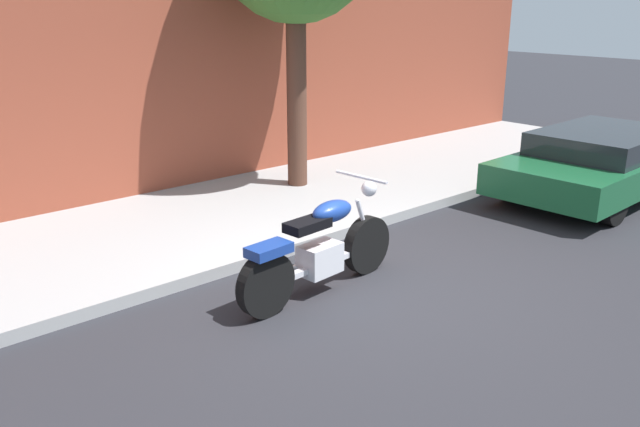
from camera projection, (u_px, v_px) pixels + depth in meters
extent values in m
plane|color=#28282D|center=(370.00, 288.00, 6.99)|extent=(60.00, 60.00, 0.00)
cube|color=#A0A0A0|center=(222.00, 218.00, 9.00)|extent=(18.10, 3.17, 0.14)
cylinder|color=black|center=(367.00, 245.00, 7.31)|extent=(0.66, 0.18, 0.65)
cylinder|color=black|center=(266.00, 285.00, 6.29)|extent=(0.66, 0.18, 0.65)
cube|color=silver|center=(320.00, 259.00, 6.79)|extent=(0.46, 0.31, 0.32)
cube|color=silver|center=(320.00, 265.00, 6.81)|extent=(1.35, 0.19, 0.06)
ellipsoid|color=navy|center=(332.00, 211.00, 6.76)|extent=(0.54, 0.30, 0.22)
cube|color=black|center=(307.00, 225.00, 6.54)|extent=(0.50, 0.28, 0.10)
cube|color=navy|center=(269.00, 250.00, 6.22)|extent=(0.46, 0.27, 0.10)
cylinder|color=silver|center=(364.00, 222.00, 7.19)|extent=(0.27, 0.07, 0.58)
cylinder|color=silver|center=(361.00, 177.00, 6.98)|extent=(0.09, 0.70, 0.04)
sphere|color=silver|center=(369.00, 189.00, 7.13)|extent=(0.17, 0.17, 0.17)
cylinder|color=silver|center=(292.00, 270.00, 6.75)|extent=(0.80, 0.15, 0.09)
cylinder|color=black|center=(597.00, 152.00, 11.74)|extent=(0.65, 0.24, 0.64)
cylinder|color=black|center=(514.00, 181.00, 9.92)|extent=(0.65, 0.24, 0.64)
cylinder|color=black|center=(613.00, 202.00, 8.88)|extent=(0.65, 0.24, 0.64)
cube|color=#195933|center=(605.00, 165.00, 10.26)|extent=(4.41, 1.94, 0.45)
cube|color=#1E2328|center=(605.00, 143.00, 10.08)|extent=(2.31, 1.66, 0.40)
cylinder|color=#533326|center=(297.00, 94.00, 9.97)|extent=(0.30, 0.30, 3.11)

